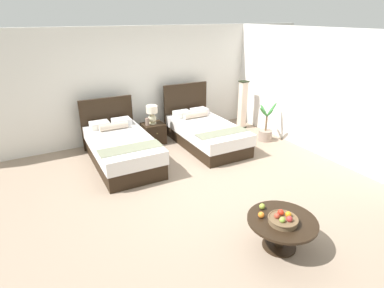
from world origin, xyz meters
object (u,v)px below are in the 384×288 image
bed_near_window (121,148)px  coffee_table (282,226)px  bed_near_corner (205,132)px  loose_apple (262,206)px  loose_orange (261,215)px  nightstand (153,133)px  fruit_bowl (283,220)px  table_lamp (152,113)px  vase (147,122)px  floor_lamp_corner (242,105)px  potted_palm (265,131)px

bed_near_window → coffee_table: 3.68m
bed_near_corner → loose_apple: (-1.03, -3.22, 0.17)m
loose_orange → bed_near_window: bearing=104.4°
nightstand → fruit_bowl: size_ratio=1.32×
loose_apple → loose_orange: loose_orange is taller
table_lamp → loose_orange: bearing=-91.9°
loose_apple → loose_orange: 0.20m
vase → loose_apple: bearing=-87.7°
nightstand → loose_apple: size_ratio=6.25×
loose_apple → table_lamp: bearing=90.0°
nightstand → vase: bearing=-165.2°
nightstand → loose_orange: loose_orange is taller
table_lamp → loose_orange: (-0.14, -4.07, -0.27)m
coffee_table → loose_apple: (-0.07, 0.31, 0.14)m
loose_apple → floor_lamp_corner: bearing=56.1°
bed_near_window → table_lamp: (1.00, 0.72, 0.42)m
vase → coffee_table: size_ratio=0.19×
floor_lamp_corner → fruit_bowl: bearing=-121.2°
bed_near_corner → loose_orange: bearing=-109.2°
loose_apple → coffee_table: bearing=-76.8°
vase → bed_near_corner: bearing=-28.8°
coffee_table → loose_apple: bearing=103.2°
bed_near_corner → nightstand: bed_near_corner is taller
vase → floor_lamp_corner: floor_lamp_corner is taller
nightstand → fruit_bowl: (0.03, -4.28, 0.24)m
vase → potted_palm: size_ratio=0.19×
bed_near_corner → vase: bed_near_corner is taller
loose_orange → floor_lamp_corner: size_ratio=0.07×
bed_near_window → table_lamp: 1.30m
bed_near_corner → nightstand: 1.25m
nightstand → loose_apple: (0.00, -3.91, 0.23)m
fruit_bowl → floor_lamp_corner: bearing=58.8°
table_lamp → floor_lamp_corner: floor_lamp_corner is taller
vase → loose_orange: bearing=-89.8°
bed_near_corner → potted_palm: bed_near_corner is taller
nightstand → floor_lamp_corner: bearing=-2.9°
table_lamp → bed_near_window: bearing=-144.1°
floor_lamp_corner → bed_near_window: bearing=-170.8°
vase → loose_apple: 3.87m
bed_near_corner → loose_apple: size_ratio=27.56×
vase → loose_orange: 4.01m
nightstand → table_lamp: bearing=90.0°
bed_near_corner → vase: bearing=151.2°
fruit_bowl → loose_apple: fruit_bowl is taller
bed_near_window → coffee_table: size_ratio=2.42×
bed_near_corner → loose_apple: bed_near_corner is taller
bed_near_corner → potted_palm: bearing=-18.7°
coffee_table → fruit_bowl: bearing=-131.8°
table_lamp → nightstand: bearing=-90.0°
coffee_table → floor_lamp_corner: 4.79m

